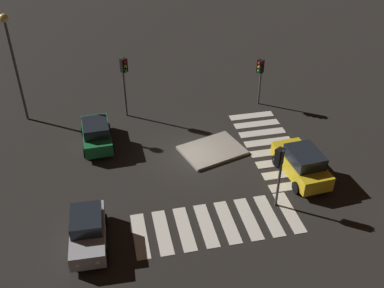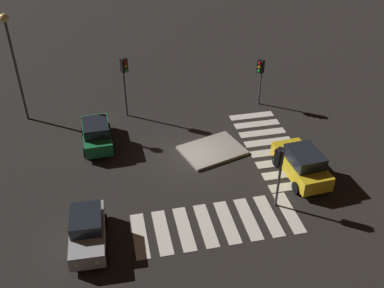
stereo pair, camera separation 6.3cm
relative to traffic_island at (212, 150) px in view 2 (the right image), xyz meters
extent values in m
plane|color=black|center=(-1.40, -0.33, -0.09)|extent=(80.00, 80.00, 0.00)
cube|color=gray|center=(0.00, 0.00, 0.00)|extent=(4.45, 3.82, 0.18)
cube|color=#196B38|center=(-7.13, 2.42, 0.60)|extent=(1.86, 4.07, 0.82)
cube|color=black|center=(-7.12, 2.18, 1.35)|extent=(1.63, 2.11, 0.67)
cylinder|color=black|center=(-8.02, 3.64, 0.23)|extent=(0.26, 0.65, 0.65)
cylinder|color=black|center=(-6.33, 3.70, 0.23)|extent=(0.26, 0.65, 0.65)
cylinder|color=black|center=(-7.93, 1.15, 0.23)|extent=(0.26, 0.65, 0.65)
cylinder|color=black|center=(-6.25, 1.21, 0.23)|extent=(0.26, 0.65, 0.65)
sphere|color=#F2EABF|center=(-7.67, 4.38, 0.60)|extent=(0.22, 0.22, 0.22)
sphere|color=#F2EABF|center=(-6.72, 4.41, 0.60)|extent=(0.22, 0.22, 0.22)
cube|color=#9EA0A5|center=(-7.94, -6.36, 0.58)|extent=(1.80, 3.92, 0.79)
cube|color=black|center=(-7.93, -6.12, 1.29)|extent=(1.58, 2.03, 0.64)
cylinder|color=black|center=(-7.17, -7.59, 0.22)|extent=(0.25, 0.63, 0.62)
cylinder|color=black|center=(-8.79, -7.52, 0.22)|extent=(0.25, 0.63, 0.62)
cylinder|color=black|center=(-7.08, -5.19, 0.22)|extent=(0.25, 0.63, 0.62)
cylinder|color=black|center=(-8.70, -5.13, 0.22)|extent=(0.25, 0.63, 0.62)
sphere|color=#F2EABF|center=(-7.55, -8.27, 0.58)|extent=(0.21, 0.21, 0.21)
sphere|color=#F2EABF|center=(-8.46, -8.23, 0.58)|extent=(0.21, 0.21, 0.21)
cube|color=gold|center=(4.45, -3.51, 0.66)|extent=(2.15, 4.44, 0.88)
cube|color=black|center=(4.47, -3.77, 1.46)|extent=(1.84, 2.33, 0.72)
cylinder|color=black|center=(3.45, -2.24, 0.26)|extent=(0.30, 0.71, 0.70)
cylinder|color=black|center=(5.26, -2.11, 0.26)|extent=(0.30, 0.71, 0.70)
cylinder|color=black|center=(3.64, -4.91, 0.26)|extent=(0.30, 0.71, 0.70)
cylinder|color=black|center=(5.45, -4.78, 0.26)|extent=(0.30, 0.71, 0.70)
sphere|color=#F2EABF|center=(3.79, -1.43, 0.66)|extent=(0.23, 0.23, 0.23)
sphere|color=#F2EABF|center=(4.81, -1.36, 0.66)|extent=(0.23, 0.23, 0.23)
cylinder|color=#47474C|center=(4.97, 5.33, 1.72)|extent=(0.14, 0.14, 3.61)
cube|color=black|center=(4.83, 5.21, 3.04)|extent=(0.53, 0.54, 0.96)
sphere|color=red|center=(4.69, 5.08, 3.34)|extent=(0.22, 0.22, 0.22)
sphere|color=orange|center=(4.69, 5.08, 3.04)|extent=(0.22, 0.22, 0.22)
sphere|color=green|center=(4.69, 5.08, 2.74)|extent=(0.22, 0.22, 0.22)
cylinder|color=#47474C|center=(2.12, -5.69, 1.75)|extent=(0.14, 0.14, 3.67)
cube|color=black|center=(2.02, -5.54, 3.10)|extent=(0.54, 0.51, 0.96)
sphere|color=red|center=(1.91, -5.37, 3.40)|extent=(0.22, 0.22, 0.22)
sphere|color=orange|center=(1.91, -5.37, 3.10)|extent=(0.22, 0.22, 0.22)
sphere|color=green|center=(1.91, -5.37, 2.80)|extent=(0.22, 0.22, 0.22)
cylinder|color=#47474C|center=(-4.90, 5.71, 2.15)|extent=(0.14, 0.14, 4.48)
cube|color=black|center=(-4.81, 5.55, 3.91)|extent=(0.54, 0.50, 0.96)
sphere|color=red|center=(-4.71, 5.38, 4.21)|extent=(0.22, 0.22, 0.22)
sphere|color=orange|center=(-4.71, 5.38, 3.91)|extent=(0.22, 0.22, 0.22)
sphere|color=green|center=(-4.71, 5.38, 3.61)|extent=(0.22, 0.22, 0.22)
cylinder|color=#47474C|center=(-11.89, 6.74, 3.49)|extent=(0.18, 0.18, 7.17)
sphere|color=#F9D172|center=(-11.89, 6.74, 7.26)|extent=(0.56, 0.56, 0.56)
cube|color=silver|center=(-5.43, -6.39, -0.08)|extent=(0.70, 3.20, 0.02)
cube|color=silver|center=(-4.28, -6.39, -0.08)|extent=(0.70, 3.20, 0.02)
cube|color=silver|center=(-3.13, -6.39, -0.08)|extent=(0.70, 3.20, 0.02)
cube|color=silver|center=(-1.98, -6.39, -0.08)|extent=(0.70, 3.20, 0.02)
cube|color=silver|center=(-0.83, -6.39, -0.08)|extent=(0.70, 3.20, 0.02)
cube|color=silver|center=(0.32, -6.39, -0.08)|extent=(0.70, 3.20, 0.02)
cube|color=silver|center=(1.47, -6.39, -0.08)|extent=(0.70, 3.20, 0.02)
cube|color=silver|center=(2.62, -6.39, -0.08)|extent=(0.70, 3.20, 0.02)
cube|color=silver|center=(3.89, -4.35, -0.08)|extent=(3.20, 0.70, 0.02)
cube|color=silver|center=(3.89, -3.20, -0.08)|extent=(3.20, 0.70, 0.02)
cube|color=silver|center=(3.89, -2.05, -0.08)|extent=(3.20, 0.70, 0.02)
cube|color=silver|center=(3.89, -0.90, -0.08)|extent=(3.20, 0.70, 0.02)
cube|color=silver|center=(3.89, 0.25, -0.08)|extent=(3.20, 0.70, 0.02)
cube|color=silver|center=(3.89, 1.40, -0.08)|extent=(3.20, 0.70, 0.02)
cube|color=silver|center=(3.89, 2.55, -0.08)|extent=(3.20, 0.70, 0.02)
cube|color=silver|center=(3.89, 3.70, -0.08)|extent=(3.20, 0.70, 0.02)
camera|label=1|loc=(-6.34, -22.77, 16.65)|focal=42.18mm
camera|label=2|loc=(-6.28, -22.78, 16.65)|focal=42.18mm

